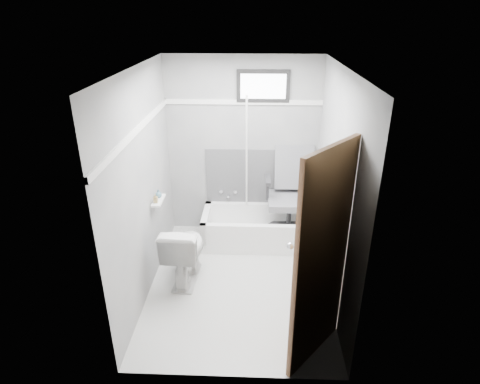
{
  "coord_description": "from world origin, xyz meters",
  "views": [
    {
      "loc": [
        0.17,
        -3.78,
        2.9
      ],
      "look_at": [
        0.0,
        0.35,
        1.0
      ],
      "focal_mm": 30.0,
      "sensor_mm": 36.0,
      "label": 1
    }
  ],
  "objects_px": {
    "soap_bottle_a": "(156,198)",
    "office_chair": "(290,195)",
    "toilet": "(185,251)",
    "bathtub": "(259,228)",
    "door": "(361,284)",
    "soap_bottle_b": "(158,194)"
  },
  "relations": [
    {
      "from": "bathtub",
      "to": "office_chair",
      "type": "xyz_separation_m",
      "value": [
        0.4,
        0.02,
        0.49
      ]
    },
    {
      "from": "office_chair",
      "to": "soap_bottle_b",
      "type": "xyz_separation_m",
      "value": [
        -1.57,
        -0.59,
        0.26
      ]
    },
    {
      "from": "toilet",
      "to": "soap_bottle_b",
      "type": "distance_m",
      "value": 0.73
    },
    {
      "from": "toilet",
      "to": "soap_bottle_a",
      "type": "distance_m",
      "value": 0.69
    },
    {
      "from": "toilet",
      "to": "soap_bottle_b",
      "type": "xyz_separation_m",
      "value": [
        -0.32,
        0.29,
        0.59
      ]
    },
    {
      "from": "soap_bottle_a",
      "to": "office_chair",
      "type": "bearing_deg",
      "value": 24.9
    },
    {
      "from": "office_chair",
      "to": "toilet",
      "type": "relative_size",
      "value": 1.55
    },
    {
      "from": "toilet",
      "to": "bathtub",
      "type": "bearing_deg",
      "value": -131.22
    },
    {
      "from": "office_chair",
      "to": "door",
      "type": "height_order",
      "value": "door"
    },
    {
      "from": "bathtub",
      "to": "door",
      "type": "bearing_deg",
      "value": -71.25
    },
    {
      "from": "door",
      "to": "soap_bottle_a",
      "type": "relative_size",
      "value": 19.99
    },
    {
      "from": "office_chair",
      "to": "soap_bottle_b",
      "type": "height_order",
      "value": "office_chair"
    },
    {
      "from": "bathtub",
      "to": "toilet",
      "type": "distance_m",
      "value": 1.22
    },
    {
      "from": "door",
      "to": "soap_bottle_a",
      "type": "bearing_deg",
      "value": 142.04
    },
    {
      "from": "soap_bottle_b",
      "to": "soap_bottle_a",
      "type": "bearing_deg",
      "value": -90.0
    },
    {
      "from": "office_chair",
      "to": "soap_bottle_b",
      "type": "bearing_deg",
      "value": -160.11
    },
    {
      "from": "office_chair",
      "to": "soap_bottle_b",
      "type": "relative_size",
      "value": 11.87
    },
    {
      "from": "bathtub",
      "to": "soap_bottle_a",
      "type": "relative_size",
      "value": 14.99
    },
    {
      "from": "door",
      "to": "office_chair",
      "type": "bearing_deg",
      "value": 99.03
    },
    {
      "from": "door",
      "to": "soap_bottle_b",
      "type": "xyz_separation_m",
      "value": [
        -1.92,
        1.64,
        -0.04
      ]
    },
    {
      "from": "bathtub",
      "to": "toilet",
      "type": "height_order",
      "value": "toilet"
    },
    {
      "from": "soap_bottle_a",
      "to": "toilet",
      "type": "bearing_deg",
      "value": -24.39
    }
  ]
}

